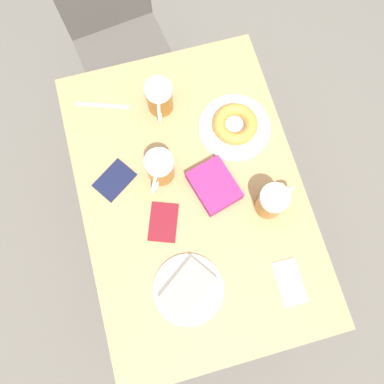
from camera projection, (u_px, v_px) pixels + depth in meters
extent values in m
plane|color=#666059|center=(192.00, 230.00, 1.96)|extent=(8.00, 8.00, 0.00)
cube|color=tan|center=(192.00, 195.00, 1.24)|extent=(0.72, 1.07, 0.03)
cylinder|color=black|center=(146.00, 358.00, 1.46)|extent=(0.04, 0.04, 0.73)
cylinder|color=black|center=(301.00, 312.00, 1.51)|extent=(0.04, 0.04, 0.73)
cylinder|color=black|center=(95.00, 132.00, 1.71)|extent=(0.04, 0.04, 0.73)
cylinder|color=black|center=(230.00, 99.00, 1.75)|extent=(0.04, 0.04, 0.73)
cube|color=#514C47|center=(126.00, 57.00, 1.72)|extent=(0.45, 0.45, 0.02)
cylinder|color=#514C47|center=(114.00, 124.00, 1.88)|extent=(0.03, 0.03, 0.43)
cylinder|color=#514C47|center=(178.00, 99.00, 1.91)|extent=(0.03, 0.03, 0.43)
cylinder|color=#514C47|center=(91.00, 68.00, 1.96)|extent=(0.03, 0.03, 0.43)
cylinder|color=#514C47|center=(152.00, 45.00, 1.99)|extent=(0.03, 0.03, 0.43)
cylinder|color=silver|center=(188.00, 289.00, 1.14)|extent=(0.22, 0.22, 0.01)
cube|color=#D1B27F|center=(188.00, 289.00, 1.12)|extent=(0.19, 0.18, 0.03)
cylinder|color=silver|center=(234.00, 127.00, 1.28)|extent=(0.25, 0.25, 0.01)
torus|color=#D18938|center=(235.00, 124.00, 1.26)|extent=(0.15, 0.15, 0.04)
cylinder|color=#8C5619|center=(160.00, 168.00, 1.20)|extent=(0.09, 0.09, 0.10)
cylinder|color=white|center=(159.00, 162.00, 1.14)|extent=(0.09, 0.09, 0.02)
torus|color=silver|center=(156.00, 182.00, 1.17)|extent=(0.05, 0.07, 0.08)
cylinder|color=#8C5619|center=(160.00, 99.00, 1.26)|extent=(0.09, 0.09, 0.10)
cylinder|color=white|center=(158.00, 90.00, 1.20)|extent=(0.09, 0.09, 0.02)
torus|color=silver|center=(160.00, 111.00, 1.24)|extent=(0.03, 0.08, 0.08)
cylinder|color=#8C5619|center=(271.00, 202.00, 1.17)|extent=(0.09, 0.09, 0.10)
cylinder|color=white|center=(275.00, 198.00, 1.11)|extent=(0.09, 0.09, 0.02)
torus|color=silver|center=(285.00, 194.00, 1.16)|extent=(0.08, 0.03, 0.08)
cube|color=white|center=(290.00, 282.00, 1.15)|extent=(0.08, 0.14, 0.00)
cube|color=silver|center=(103.00, 105.00, 1.31)|extent=(0.18, 0.07, 0.00)
cube|color=#141938|center=(114.00, 180.00, 1.23)|extent=(0.15, 0.14, 0.01)
cube|color=maroon|center=(163.00, 222.00, 1.20)|extent=(0.13, 0.15, 0.01)
cube|color=#8C2366|center=(214.00, 186.00, 1.21)|extent=(0.16, 0.19, 0.04)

